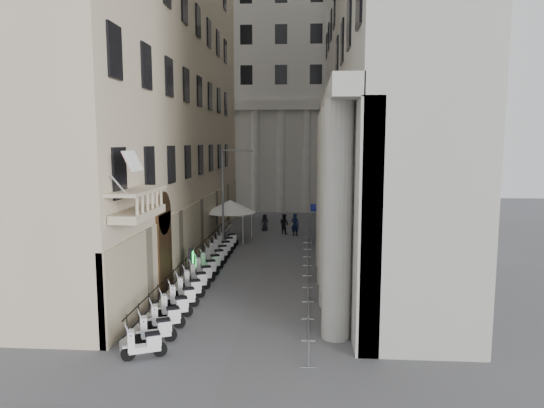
{
  "coord_description": "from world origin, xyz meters",
  "views": [
    {
      "loc": [
        2.92,
        -14.0,
        8.31
      ],
      "look_at": [
        0.86,
        15.66,
        4.5
      ],
      "focal_mm": 32.0,
      "sensor_mm": 36.0,
      "label": 1
    }
  ],
  "objects_px": {
    "security_tent": "(228,206)",
    "pedestrian_b": "(284,224)",
    "street_lamp": "(226,190)",
    "info_kiosk": "(191,262)",
    "pedestrian_a": "(295,225)",
    "scooter_0": "(145,358)"
  },
  "relations": [
    {
      "from": "security_tent",
      "to": "pedestrian_b",
      "type": "distance_m",
      "value": 5.87
    },
    {
      "from": "street_lamp",
      "to": "pedestrian_b",
      "type": "distance_m",
      "value": 8.52
    },
    {
      "from": "security_tent",
      "to": "info_kiosk",
      "type": "distance_m",
      "value": 11.45
    },
    {
      "from": "security_tent",
      "to": "pedestrian_b",
      "type": "bearing_deg",
      "value": 33.33
    },
    {
      "from": "info_kiosk",
      "to": "pedestrian_a",
      "type": "distance_m",
      "value": 14.76
    },
    {
      "from": "scooter_0",
      "to": "street_lamp",
      "type": "distance_m",
      "value": 20.16
    },
    {
      "from": "street_lamp",
      "to": "pedestrian_a",
      "type": "bearing_deg",
      "value": 60.28
    },
    {
      "from": "scooter_0",
      "to": "security_tent",
      "type": "relative_size",
      "value": 0.35
    },
    {
      "from": "scooter_0",
      "to": "pedestrian_b",
      "type": "relative_size",
      "value": 0.82
    },
    {
      "from": "security_tent",
      "to": "scooter_0",
      "type": "bearing_deg",
      "value": -89.05
    },
    {
      "from": "security_tent",
      "to": "info_kiosk",
      "type": "bearing_deg",
      "value": -93.02
    },
    {
      "from": "pedestrian_a",
      "to": "street_lamp",
      "type": "bearing_deg",
      "value": 67.46
    },
    {
      "from": "security_tent",
      "to": "pedestrian_b",
      "type": "relative_size",
      "value": 2.34
    },
    {
      "from": "info_kiosk",
      "to": "pedestrian_a",
      "type": "height_order",
      "value": "pedestrian_a"
    },
    {
      "from": "pedestrian_a",
      "to": "scooter_0",
      "type": "bearing_deg",
      "value": 99.36
    },
    {
      "from": "scooter_0",
      "to": "pedestrian_a",
      "type": "xyz_separation_m",
      "value": [
        5.24,
        25.13,
        1.01
      ]
    },
    {
      "from": "info_kiosk",
      "to": "pedestrian_b",
      "type": "height_order",
      "value": "pedestrian_b"
    },
    {
      "from": "scooter_0",
      "to": "pedestrian_a",
      "type": "height_order",
      "value": "pedestrian_a"
    },
    {
      "from": "security_tent",
      "to": "street_lamp",
      "type": "xyz_separation_m",
      "value": [
        0.37,
        -3.37,
        1.69
      ]
    },
    {
      "from": "info_kiosk",
      "to": "pedestrian_a",
      "type": "relative_size",
      "value": 0.85
    },
    {
      "from": "street_lamp",
      "to": "pedestrian_b",
      "type": "bearing_deg",
      "value": 70.41
    },
    {
      "from": "street_lamp",
      "to": "pedestrian_b",
      "type": "height_order",
      "value": "street_lamp"
    }
  ]
}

